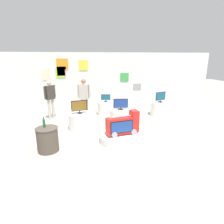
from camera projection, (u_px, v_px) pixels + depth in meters
ground_plane at (125, 143)px, 5.94m from camera, size 30.00×30.00×0.00m
back_wall_display at (103, 81)px, 9.64m from camera, size 11.87×0.13×2.84m
main_display_pedestal at (122, 138)px, 6.06m from camera, size 1.47×1.47×0.23m
novelty_firetruck_tv at (123, 125)px, 5.94m from camera, size 1.08×0.48×0.76m
display_pedestal_left_rear at (80, 121)px, 6.98m from camera, size 0.84×0.84×0.63m
tv_on_left_rear at (79, 106)px, 6.80m from camera, size 0.59×0.19×0.49m
display_pedestal_center_rear at (106, 108)px, 8.78m from camera, size 0.78×0.78×0.63m
tv_on_center_rear at (106, 98)px, 8.63m from camera, size 0.41×0.17×0.34m
display_pedestal_right_rear at (160, 109)px, 8.67m from camera, size 0.84×0.84×0.63m
tv_on_right_rear at (161, 97)px, 8.51m from camera, size 0.54×0.22×0.48m
display_pedestal_far_right at (120, 117)px, 7.48m from camera, size 0.88×0.88×0.63m
tv_on_far_right at (121, 104)px, 7.32m from camera, size 0.57×0.23×0.44m
side_table_round at (48, 139)px, 5.35m from camera, size 0.63×0.63×0.71m
bottle_on_side_table at (44, 123)px, 5.27m from camera, size 0.07×0.07×0.31m
shopper_browsing_near_truck at (84, 96)px, 8.00m from camera, size 0.54×0.29×1.74m
shopper_browsing_rear at (50, 97)px, 8.00m from camera, size 0.44×0.40×1.69m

